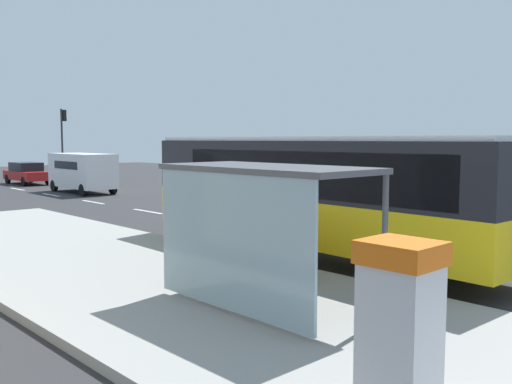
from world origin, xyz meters
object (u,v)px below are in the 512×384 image
sedan_near (27,173)px  recycling_bin_orange (295,255)px  bus (314,189)px  traffic_light_near_side (63,133)px  white_van (82,170)px  recycling_bin_red (272,251)px  ticket_machine (399,332)px  bus_shelter (253,200)px  recycling_bin_yellow (251,246)px  recycling_bin_blue (231,242)px

sedan_near → recycling_bin_orange: sedan_near is taller
bus → sedan_near: size_ratio=2.52×
sedan_near → traffic_light_near_side: traffic_light_near_side is taller
white_van → recycling_bin_red: bearing=-106.1°
ticket_machine → bus_shelter: bus_shelter is taller
recycling_bin_red → recycling_bin_yellow: 0.70m
bus → bus_shelter: bearing=-150.2°
recycling_bin_orange → recycling_bin_yellow: (0.00, 1.40, 0.00)m
recycling_bin_blue → bus_shelter: (-2.21, -3.15, 1.44)m
sedan_near → recycling_bin_blue: bearing=-102.5°
recycling_bin_orange → bus_shelter: 2.84m
sedan_near → ticket_machine: 37.99m
recycling_bin_red → ticket_machine: bearing=-124.0°
white_van → bus_shelter: (-8.61, -23.95, 0.75)m
bus → traffic_light_near_side: (7.21, 30.93, 1.72)m
traffic_light_near_side → bus: bearing=-103.1°
ticket_machine → bus_shelter: 4.40m
bus_shelter → ticket_machine: bearing=-112.6°
recycling_bin_yellow → ticket_machine: bearing=-121.0°
recycling_bin_yellow → bus_shelter: 3.60m
bus → traffic_light_near_side: traffic_light_near_side is taller
recycling_bin_orange → recycling_bin_red: (0.00, 0.70, 0.00)m
bus → bus_shelter: bus is taller
recycling_bin_red → recycling_bin_blue: size_ratio=1.00×
sedan_near → recycling_bin_yellow: 30.82m
sedan_near → recycling_bin_blue: 30.14m
sedan_near → recycling_bin_blue: (-6.50, -29.43, -0.14)m
recycling_bin_orange → bus: bearing=33.5°
recycling_bin_blue → traffic_light_near_side: (9.70, 30.48, 2.91)m
recycling_bin_yellow → recycling_bin_blue: same height
white_van → traffic_light_near_side: size_ratio=0.97×
ticket_machine → recycling_bin_orange: 6.36m
sedan_near → traffic_light_near_side: size_ratio=0.82×
white_van → bus_shelter: bearing=-109.8°
ticket_machine → bus_shelter: size_ratio=0.48×
recycling_bin_red → bus_shelter: size_ratio=0.24×
white_van → sedan_near: size_ratio=1.19×
white_van → recycling_bin_yellow: 22.45m
bus → ticket_machine: size_ratio=5.71×
white_van → recycling_bin_red: white_van is taller
ticket_machine → recycling_bin_red: (3.86, 5.72, -0.52)m
recycling_bin_yellow → traffic_light_near_side: 32.78m
recycling_bin_red → bus_shelter: 3.17m
bus → recycling_bin_yellow: size_ratio=11.67×
white_van → recycling_bin_blue: 21.78m
recycling_bin_blue → ticket_machine: bearing=-118.5°
sedan_near → ticket_machine: ticket_machine is taller
ticket_machine → traffic_light_near_side: traffic_light_near_side is taller
recycling_bin_yellow → traffic_light_near_side: size_ratio=0.18×
bus_shelter → recycling_bin_orange: bearing=25.3°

